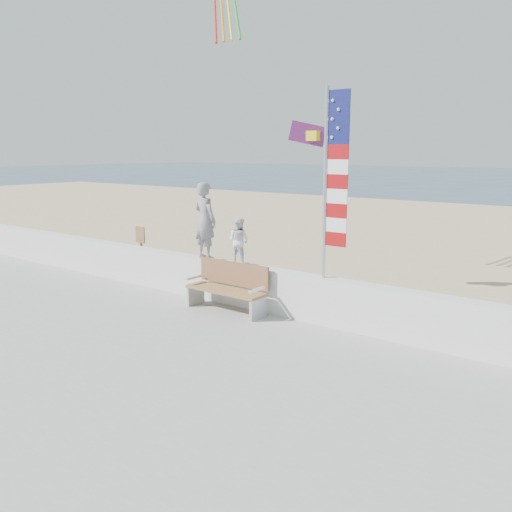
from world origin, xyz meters
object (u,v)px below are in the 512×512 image
object	(u,v)px
bench	(228,286)
flag	(332,176)
adult	(205,221)
child	(239,241)

from	to	relation	value
bench	flag	bearing A→B (deg)	12.15
flag	adult	bearing A→B (deg)	180.00
bench	flag	size ratio (longest dim) A/B	0.51
adult	bench	xyz separation A→B (m)	(1.04, -0.45, -1.24)
child	bench	world-z (taller)	child
child	bench	distance (m)	1.00
adult	flag	distance (m)	3.33
flag	child	bearing A→B (deg)	179.99
adult	flag	xyz separation A→B (m)	(3.15, -0.00, 1.07)
adult	bench	world-z (taller)	adult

